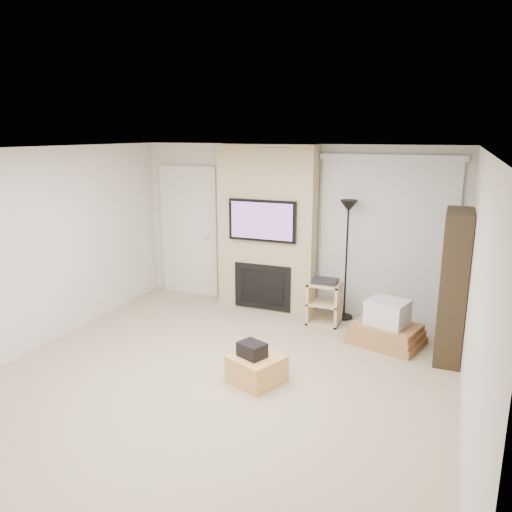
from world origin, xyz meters
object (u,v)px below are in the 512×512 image
at_px(floor_lamp, 348,226).
at_px(bookshelf, 453,286).
at_px(av_stand, 324,300).
at_px(box_stack, 387,327).
at_px(ottoman, 257,369).

xyz_separation_m(floor_lamp, bookshelf, (1.45, -0.83, -0.48)).
xyz_separation_m(floor_lamp, av_stand, (-0.22, -0.31, -1.03)).
bearing_deg(bookshelf, floor_lamp, 150.28).
distance_m(av_stand, bookshelf, 1.83).
xyz_separation_m(floor_lamp, box_stack, (0.70, -0.71, -1.15)).
relative_size(ottoman, av_stand, 0.76).
bearing_deg(floor_lamp, ottoman, -101.75).
distance_m(ottoman, bookshelf, 2.53).
relative_size(av_stand, bookshelf, 0.37).
distance_m(av_stand, box_stack, 1.02).
relative_size(ottoman, floor_lamp, 0.29).
bearing_deg(box_stack, ottoman, -126.82).
xyz_separation_m(ottoman, floor_lamp, (0.48, 2.29, 1.23)).
bearing_deg(ottoman, floor_lamp, 78.25).
height_order(ottoman, bookshelf, bookshelf).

